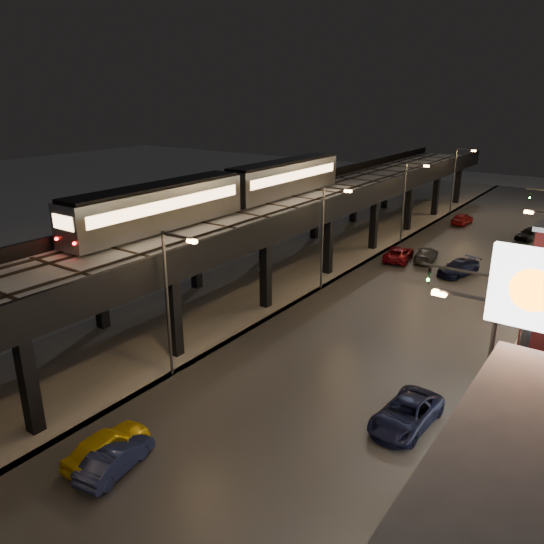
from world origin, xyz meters
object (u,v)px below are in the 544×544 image
Objects in this scene: car_mid_dark at (426,255)px; sign_citgo at (526,333)px; car_onc_red at (530,234)px; subway_train at (231,190)px; car_onc_white at (459,268)px; car_near_white at (115,459)px; car_onc_dark at (406,415)px; car_far_white at (462,219)px; car_mid_silver at (399,254)px; car_taxi at (107,446)px.

sign_citgo is at bearing 103.39° from car_mid_dark.
car_mid_dark is 1.09× the size of car_onc_red.
car_onc_white is at bearing 37.86° from subway_train.
sign_citgo is (15.08, 4.45, 8.64)m from car_near_white.
car_onc_white is (4.03, -2.49, 0.03)m from car_mid_dark.
car_onc_white is at bearing 104.90° from car_onc_dark.
car_onc_red is (3.02, 16.99, 0.02)m from car_onc_white.
subway_train is 7.10× the size of car_mid_dark.
car_near_white is 38.52m from car_mid_dark.
sign_citgo reaches higher than car_mid_dark.
car_far_white is at bearing 71.57° from subway_train.
car_near_white is 53.56m from car_onc_red.
car_onc_red reaches higher than car_mid_dark.
car_far_white reaches higher than car_mid_dark.
subway_train is 36.50m from car_onc_red.
subway_train is 6.56× the size of car_mid_silver.
car_far_white is at bearing -98.56° from car_near_white.
car_onc_white is at bearing 160.98° from car_mid_silver.
car_far_white reaches higher than car_mid_silver.
sign_citgo is (7.42, -48.56, 8.57)m from car_onc_red.
car_onc_red is (19.58, 29.87, -7.52)m from subway_train.
sign_citgo reaches higher than car_taxi.
car_onc_dark is (10.41, 10.44, -0.03)m from car_taxi.
car_far_white is (0.04, 55.92, -0.01)m from car_taxi.
car_onc_dark is at bearing 98.07° from car_mid_dark.
car_mid_dark is at bearing -157.44° from car_mid_silver.
car_taxi reaches higher than car_near_white.
car_taxi is at bearing -130.85° from car_onc_dark.
car_onc_white is at bearing 108.30° from sign_citgo.
car_mid_silver is at bearing 117.18° from sign_citgo.
car_near_white is 56.23m from car_far_white.
car_mid_dark is 4.74m from car_onc_white.
car_mid_silver is 0.99× the size of car_onc_dark.
car_taxi is 0.86× the size of car_mid_silver.
car_onc_red is (7.65, 53.01, 0.07)m from car_near_white.
car_mid_dark is at bearing -95.40° from car_taxi.
car_mid_dark is 17.77m from car_far_white.
sign_citgo is at bearing -44.22° from car_onc_dark.
subway_train is at bearing -106.19° from car_onc_red.
car_onc_red is at bearing 163.01° from car_far_white.
car_far_white is (-0.90, 56.22, 0.07)m from car_near_white.
subway_train reaches higher than car_mid_dark.
sign_citgo is (16.76, -32.63, 8.59)m from car_mid_silver.
subway_train reaches higher than car_onc_white.
car_onc_white reaches higher than car_mid_silver.
car_far_white is 54.85m from sign_citgo.
car_onc_white is at bearing -83.02° from car_onc_red.
car_onc_dark reaches higher than car_mid_dark.
subway_train is 32.86m from sign_citgo.
subway_train is 6.51× the size of car_onc_dark.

